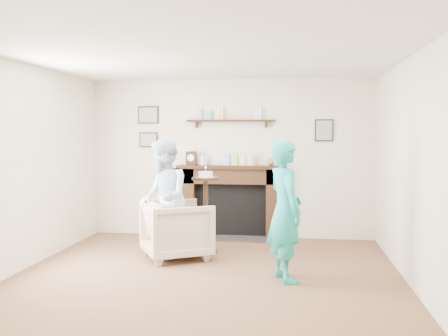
{
  "coord_description": "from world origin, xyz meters",
  "views": [
    {
      "loc": [
        0.99,
        -5.37,
        1.66
      ],
      "look_at": [
        0.11,
        0.9,
        1.21
      ],
      "focal_mm": 40.0,
      "sensor_mm": 36.0,
      "label": 1
    }
  ],
  "objects": [
    {
      "name": "ground",
      "position": [
        0.0,
        0.0,
        0.0
      ],
      "size": [
        5.0,
        5.0,
        0.0
      ],
      "primitive_type": "plane",
      "color": "brown",
      "rests_on": "ground"
    },
    {
      "name": "room_shell",
      "position": [
        -0.0,
        0.69,
        1.62
      ],
      "size": [
        4.54,
        5.02,
        2.52
      ],
      "color": "beige",
      "rests_on": "ground"
    },
    {
      "name": "armchair",
      "position": [
        -0.53,
        1.01,
        0.0
      ],
      "size": [
        1.12,
        1.12,
        0.76
      ],
      "primitive_type": "imported",
      "rotation": [
        0.0,
        0.0,
        2.09
      ],
      "color": "tan",
      "rests_on": "ground"
    },
    {
      "name": "man",
      "position": [
        -0.71,
        1.0,
        0.0
      ],
      "size": [
        0.84,
        0.94,
        1.59
      ],
      "primitive_type": "imported",
      "rotation": [
        0.0,
        0.0,
        -1.19
      ],
      "color": "silver",
      "rests_on": "ground"
    },
    {
      "name": "woman",
      "position": [
        0.9,
        0.21,
        0.0
      ],
      "size": [
        0.58,
        0.68,
        1.59
      ],
      "primitive_type": "imported",
      "rotation": [
        0.0,
        0.0,
        1.99
      ],
      "color": "#20A5B8",
      "rests_on": "ground"
    },
    {
      "name": "pedestal_table",
      "position": [
        -0.21,
        1.36,
        0.74
      ],
      "size": [
        0.38,
        0.38,
        1.2
      ],
      "color": "black",
      "rests_on": "ground"
    }
  ]
}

